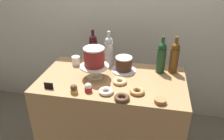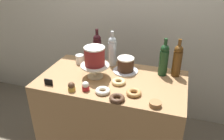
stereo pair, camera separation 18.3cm
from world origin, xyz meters
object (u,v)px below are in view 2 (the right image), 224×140
Objects in this scene: white_layer_cake at (95,56)px; wine_bottle_clear at (112,50)px; donut_maple at (134,93)px; price_sign_chalkboard at (48,82)px; wine_bottle_dark_red at (97,48)px; coffee_cup_ceramic at (80,59)px; cupcake_chocolate at (71,87)px; cupcake_vanilla at (86,86)px; donut_chocolate at (117,98)px; donut_sugar at (103,91)px; cookie_stack at (155,104)px; cake_stand_pedestal at (95,69)px; wine_bottle_amber at (177,60)px; wine_bottle_green at (164,59)px; donut_glazed at (119,82)px; chocolate_round_cake at (126,64)px.

wine_bottle_clear is (0.07, 0.26, -0.05)m from white_layer_cake.
donut_maple is 0.68m from price_sign_chalkboard.
coffee_cup_ceramic is at bearing -150.64° from wine_bottle_dark_red.
cupcake_chocolate is at bearing -106.30° from wine_bottle_clear.
cupcake_vanilla is 0.66× the size of donut_chocolate.
white_layer_cake is at bearing 71.31° from cupcake_chocolate.
donut_sugar is 1.33× the size of cookie_stack.
wine_bottle_amber is (0.64, 0.23, 0.07)m from cake_stand_pedestal.
cupcake_chocolate is (-0.62, -0.47, -0.11)m from wine_bottle_green.
wine_bottle_clear reaches higher than white_layer_cake.
cupcake_chocolate is 0.66× the size of donut_chocolate.
white_layer_cake reaches higher than donut_sugar.
wine_bottle_green is at bearing 39.95° from donut_glazed.
chocolate_round_cake reaches higher than coffee_cup_ceramic.
coffee_cup_ceramic is at bearing -168.11° from wine_bottle_clear.
wine_bottle_dark_red reaches higher than chocolate_round_cake.
wine_bottle_green reaches higher than cookie_stack.
wine_bottle_dark_red and wine_bottle_green have the same top height.
cupcake_vanilla is at bearing -59.73° from coffee_cup_ceramic.
price_sign_chalkboard is (-0.52, -0.41, -0.04)m from chocolate_round_cake.
cookie_stack is 1.20× the size of price_sign_chalkboard.
cupcake_chocolate is 0.11m from cupcake_vanilla.
cake_stand_pedestal is 1.42× the size of white_layer_cake.
cupcake_vanilla is 0.87× the size of coffee_cup_ceramic.
wine_bottle_dark_red is at bearing 175.81° from wine_bottle_amber.
chocolate_round_cake reaches higher than donut_glazed.
cookie_stack is (0.40, -0.05, 0.00)m from donut_sugar.
cookie_stack is at bearing -30.68° from coffee_cup_ceramic.
cake_stand_pedestal is 3.24× the size of cupcake_chocolate.
wine_bottle_amber is at bearing 26.60° from price_sign_chalkboard.
donut_glazed is at bearing -28.82° from coffee_cup_ceramic.
price_sign_chalkboard is (-0.57, 0.03, 0.01)m from donut_chocolate.
donut_chocolate is at bearing -82.80° from chocolate_round_cake.
donut_glazed is (-0.31, -0.26, -0.13)m from wine_bottle_green.
price_sign_chalkboard is at bearing -159.91° from donut_glazed.
coffee_cup_ceramic is (-0.25, 0.42, 0.01)m from cupcake_vanilla.
wine_bottle_clear is at bearing 116.25° from donut_glazed.
cake_stand_pedestal reaches higher than donut_maple.
cupcake_vanilla is (0.10, 0.04, 0.00)m from cupcake_chocolate.
cupcake_vanilla is at bearing 22.02° from cupcake_chocolate.
wine_bottle_dark_red is 0.84m from cookie_stack.
price_sign_chalkboard is 0.45m from coffee_cup_ceramic.
cake_stand_pedestal is 2.15× the size of donut_chocolate.
white_layer_cake is 0.32m from cupcake_chocolate.
donut_sugar is 0.14m from donut_chocolate.
wine_bottle_amber reaches higher than donut_chocolate.
cake_stand_pedestal is at bearing 123.90° from donut_sugar.
donut_glazed is at bearing 39.00° from cupcake_vanilla.
wine_bottle_green is 0.11m from wine_bottle_amber.
wine_bottle_amber is 0.89m from coffee_cup_ceramic.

